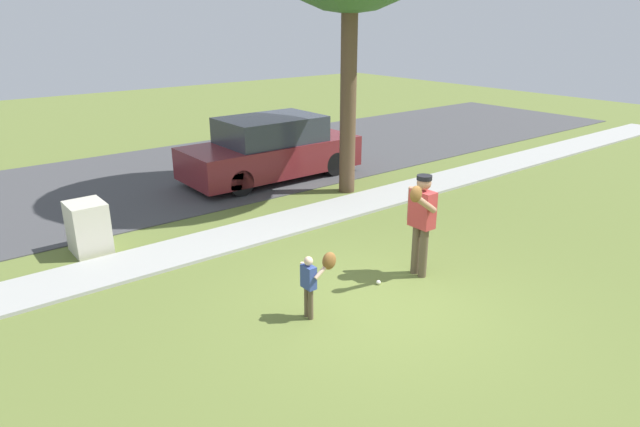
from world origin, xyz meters
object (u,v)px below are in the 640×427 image
parked_suv_maroon (271,149)px  utility_cabinet (88,227)px  person_child (315,276)px  person_adult (421,215)px  baseball (378,282)px

parked_suv_maroon → utility_cabinet: bearing=20.6°
person_child → utility_cabinet: bearing=112.8°
utility_cabinet → person_adult: bearing=-48.0°
person_child → baseball: person_child is taller
baseball → parked_suv_maroon: bearing=71.6°
person_adult → baseball: person_adult is taller
baseball → parked_suv_maroon: parked_suv_maroon is taller
person_adult → person_child: bearing=0.7°
person_child → parked_suv_maroon: bearing=61.9°
person_child → utility_cabinet: 4.77m
utility_cabinet → person_child: bearing=-67.7°
person_child → baseball: (1.43, 0.17, -0.62)m
person_adult → parked_suv_maroon: person_adult is taller
utility_cabinet → baseball: bearing=-52.7°
person_adult → person_child: size_ratio=1.72×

